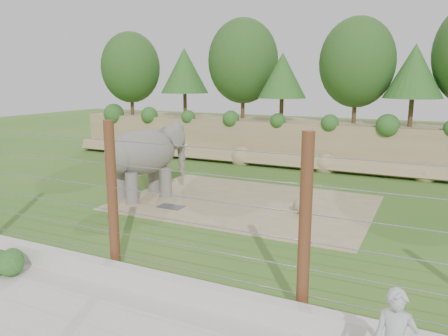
% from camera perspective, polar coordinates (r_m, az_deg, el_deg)
% --- Properties ---
extents(ground, '(90.00, 90.00, 0.00)m').
position_cam_1_polar(ground, '(15.59, -3.24, -7.11)').
color(ground, '#31671F').
rests_on(ground, ground).
extents(back_embankment, '(30.00, 5.52, 8.77)m').
position_cam_1_polar(back_embankment, '(26.43, 11.48, 9.13)').
color(back_embankment, '#877951').
rests_on(back_embankment, ground).
extents(dirt_patch, '(10.00, 7.00, 0.02)m').
position_cam_1_polar(dirt_patch, '(17.95, 2.84, -4.54)').
color(dirt_patch, '#8F7C55').
rests_on(dirt_patch, ground).
extents(drain_grate, '(1.00, 0.60, 0.03)m').
position_cam_1_polar(drain_grate, '(17.42, -6.95, -5.03)').
color(drain_grate, '#262628').
rests_on(drain_grate, dirt_patch).
extents(elephant, '(3.03, 4.10, 3.05)m').
position_cam_1_polar(elephant, '(18.68, -10.59, 0.70)').
color(elephant, slate).
rests_on(elephant, ground).
extents(stone_ball, '(0.64, 0.64, 0.64)m').
position_cam_1_polar(stone_ball, '(16.66, 10.11, -4.81)').
color(stone_ball, gray).
rests_on(stone_ball, dirt_patch).
extents(retaining_wall, '(26.00, 0.35, 0.50)m').
position_cam_1_polar(retaining_wall, '(11.70, -15.54, -12.78)').
color(retaining_wall, beige).
rests_on(retaining_wall, ground).
extents(walkway, '(26.00, 4.00, 0.01)m').
position_cam_1_polar(walkway, '(10.57, -22.96, -17.56)').
color(walkway, beige).
rests_on(walkway, ground).
extents(barrier_fence, '(20.26, 0.26, 4.00)m').
position_cam_1_polar(barrier_fence, '(11.46, -14.37, -3.92)').
color(barrier_fence, '#522B15').
rests_on(barrier_fence, ground).
extents(walkway_shrub, '(0.68, 0.68, 0.68)m').
position_cam_1_polar(walkway_shrub, '(12.84, -26.32, -10.86)').
color(walkway_shrub, '#25541E').
rests_on(walkway_shrub, walkway).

